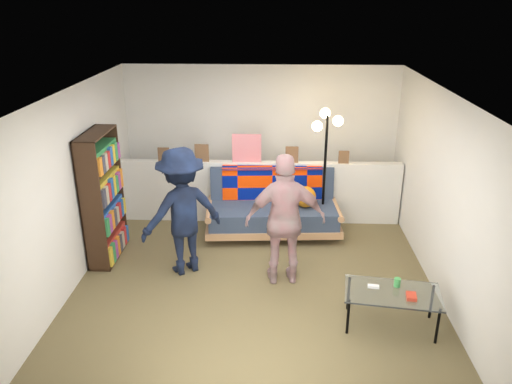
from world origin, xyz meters
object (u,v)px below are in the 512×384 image
(coffee_table, at_px, (393,294))
(person_left, at_px, (182,212))
(futon_sofa, at_px, (274,208))
(floor_lamp, at_px, (326,147))
(bookshelf, at_px, (103,201))
(person_right, at_px, (285,220))

(coffee_table, distance_m, person_left, 2.77)
(futon_sofa, distance_m, person_left, 1.74)
(coffee_table, bearing_deg, floor_lamp, 103.58)
(bookshelf, relative_size, person_right, 1.05)
(futon_sofa, bearing_deg, coffee_table, -60.43)
(futon_sofa, xyz_separation_m, floor_lamp, (0.74, 0.05, 0.95))
(futon_sofa, xyz_separation_m, coffee_table, (1.31, -2.31, -0.00))
(futon_sofa, height_order, person_right, person_right)
(bookshelf, distance_m, person_right, 2.52)
(coffee_table, height_order, person_left, person_left)
(floor_lamp, height_order, person_left, floor_lamp)
(floor_lamp, xyz_separation_m, person_right, (-0.60, -1.47, -0.51))
(coffee_table, distance_m, person_right, 1.54)
(coffee_table, xyz_separation_m, person_left, (-2.49, 1.12, 0.44))
(futon_sofa, relative_size, bookshelf, 1.16)
(bookshelf, bearing_deg, person_left, -16.38)
(coffee_table, height_order, person_right, person_right)
(futon_sofa, height_order, floor_lamp, floor_lamp)
(person_left, bearing_deg, floor_lamp, -179.92)
(person_left, distance_m, person_right, 1.34)
(bookshelf, xyz_separation_m, floor_lamp, (3.06, 0.91, 0.52))
(floor_lamp, relative_size, person_right, 1.13)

